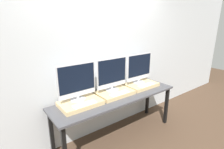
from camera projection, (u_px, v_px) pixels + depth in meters
name	position (u px, v px, depth m)	size (l,w,h in m)	color
ground_plane	(128.00, 145.00, 2.72)	(12.00, 12.00, 0.00)	#4C3828
wall_back	(104.00, 57.00, 2.84)	(8.00, 0.04, 2.60)	silver
workbench	(117.00, 100.00, 2.75)	(2.10, 0.58, 0.74)	#47474C
wooden_riser_left	(81.00, 103.00, 2.42)	(0.57, 0.38, 0.06)	#D6B77F
monitor_left	(77.00, 82.00, 2.38)	(0.55, 0.21, 0.52)	silver
keyboard_left	(85.00, 104.00, 2.31)	(0.33, 0.11, 0.01)	silver
wooden_riser_center	(115.00, 93.00, 2.77)	(0.57, 0.38, 0.06)	#D6B77F
monitor_center	(112.00, 74.00, 2.73)	(0.55, 0.21, 0.52)	silver
keyboard_center	(120.00, 93.00, 2.66)	(0.33, 0.11, 0.01)	silver
wooden_riser_right	(141.00, 85.00, 3.12)	(0.57, 0.38, 0.06)	#D6B77F
monitor_right	(139.00, 68.00, 3.08)	(0.55, 0.21, 0.52)	silver
keyboard_right	(147.00, 85.00, 3.01)	(0.33, 0.11, 0.01)	silver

